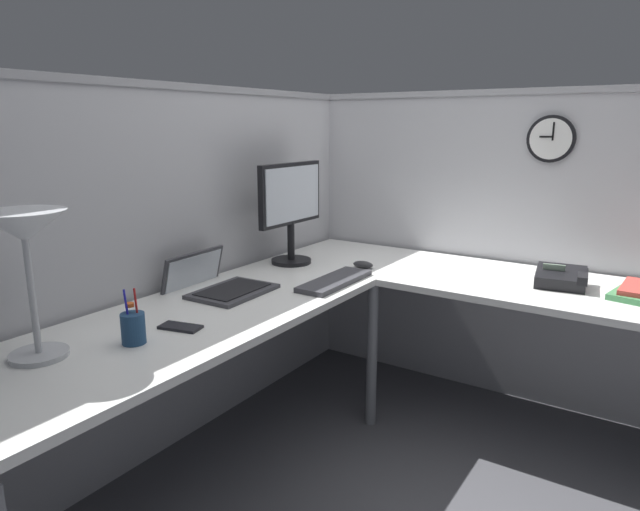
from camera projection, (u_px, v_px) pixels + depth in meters
ground_plane at (385, 448)px, 2.51m from camera, size 6.80×6.80×0.00m
cubicle_wall_back at (177, 267)px, 2.49m from camera, size 2.57×0.12×1.58m
cubicle_wall_right at (512, 247)px, 2.89m from camera, size 0.12×2.37×1.58m
desk at (383, 327)px, 2.22m from camera, size 2.35×2.15×0.73m
monitor at (291, 205)px, 2.76m from camera, size 0.46×0.20×0.50m
laptop at (215, 284)px, 2.36m from camera, size 0.35×0.39×0.22m
keyboard at (335, 281)px, 2.46m from camera, size 0.43×0.14×0.02m
computer_mouse at (363, 265)px, 2.72m from camera, size 0.06×0.10×0.03m
desk_lamp_dome at (25, 239)px, 1.60m from camera, size 0.24×0.24×0.44m
pen_cup at (133, 328)px, 1.78m from camera, size 0.08×0.08×0.18m
cell_phone at (180, 327)px, 1.92m from camera, size 0.10×0.16×0.01m
office_phone at (563, 279)px, 2.40m from camera, size 0.22×0.23×0.11m
wall_clock at (551, 139)px, 2.64m from camera, size 0.04×0.22×0.22m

